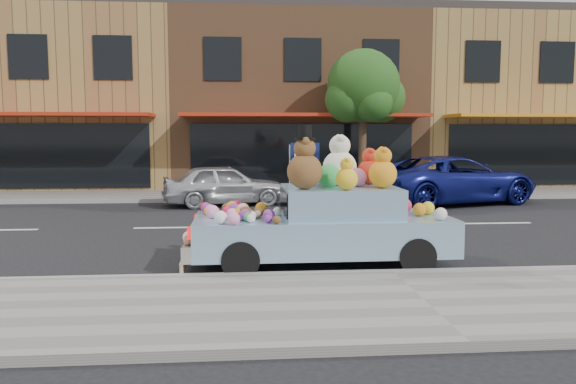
{
  "coord_description": "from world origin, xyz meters",
  "views": [
    {
      "loc": [
        -2.33,
        -13.4,
        2.26
      ],
      "look_at": [
        -1.54,
        -3.9,
        1.25
      ],
      "focal_mm": 35.0,
      "sensor_mm": 36.0,
      "label": 1
    }
  ],
  "objects": [
    {
      "name": "car_blue",
      "position": [
        4.41,
        3.97,
        0.76
      ],
      "size": [
        6.02,
        4.1,
        1.53
      ],
      "primitive_type": "imported",
      "rotation": [
        0.0,
        0.0,
        1.88
      ],
      "color": "navy",
      "rests_on": "ground"
    },
    {
      "name": "street_tree",
      "position": [
        2.03,
        6.55,
        3.69
      ],
      "size": [
        3.0,
        2.7,
        5.22
      ],
      "color": "#38281C",
      "rests_on": "ground"
    },
    {
      "name": "far_sidewalk",
      "position": [
        0.0,
        6.5,
        0.06
      ],
      "size": [
        60.0,
        3.0,
        0.12
      ],
      "primitive_type": "cube",
      "color": "gray",
      "rests_on": "ground"
    },
    {
      "name": "car_silver",
      "position": [
        -2.88,
        4.12,
        0.65
      ],
      "size": [
        4.04,
        2.3,
        1.3
      ],
      "primitive_type": "imported",
      "rotation": [
        0.0,
        0.0,
        1.78
      ],
      "color": "silver",
      "rests_on": "ground"
    },
    {
      "name": "near_kerb",
      "position": [
        0.0,
        -5.0,
        0.07
      ],
      "size": [
        60.0,
        0.12,
        0.13
      ],
      "primitive_type": "cube",
      "color": "gray",
      "rests_on": "ground"
    },
    {
      "name": "far_kerb",
      "position": [
        0.0,
        5.0,
        0.07
      ],
      "size": [
        60.0,
        0.12,
        0.13
      ],
      "primitive_type": "cube",
      "color": "gray",
      "rests_on": "ground"
    },
    {
      "name": "art_car",
      "position": [
        -0.94,
        -4.06,
        0.81
      ],
      "size": [
        4.5,
        1.81,
        2.38
      ],
      "rotation": [
        0.0,
        0.0,
        0.01
      ],
      "color": "black",
      "rests_on": "ground"
    },
    {
      "name": "storefront_right",
      "position": [
        10.0,
        11.97,
        3.64
      ],
      "size": [
        10.0,
        9.8,
        7.3
      ],
      "color": "olive",
      "rests_on": "ground"
    },
    {
      "name": "storefront_left",
      "position": [
        -10.0,
        11.97,
        3.64
      ],
      "size": [
        10.0,
        9.8,
        7.3
      ],
      "color": "olive",
      "rests_on": "ground"
    },
    {
      "name": "ground",
      "position": [
        0.0,
        0.0,
        0.0
      ],
      "size": [
        120.0,
        120.0,
        0.0
      ],
      "primitive_type": "plane",
      "color": "black",
      "rests_on": "ground"
    },
    {
      "name": "storefront_mid",
      "position": [
        0.0,
        11.97,
        3.64
      ],
      "size": [
        10.0,
        9.8,
        7.3
      ],
      "color": "brown",
      "rests_on": "ground"
    },
    {
      "name": "near_sidewalk",
      "position": [
        0.0,
        -6.5,
        0.06
      ],
      "size": [
        60.0,
        3.0,
        0.12
      ],
      "primitive_type": "cube",
      "color": "gray",
      "rests_on": "ground"
    }
  ]
}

